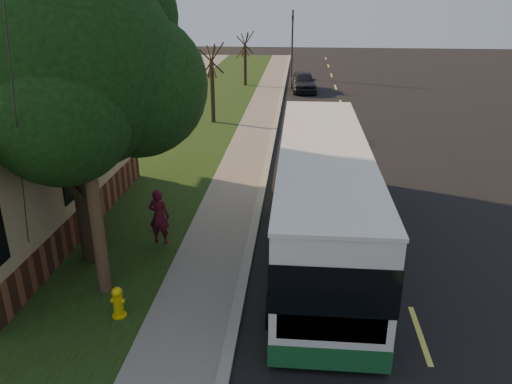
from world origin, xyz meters
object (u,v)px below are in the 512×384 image
(transit_bus, at_px, (322,192))
(distant_car, at_px, (303,81))
(bare_tree_near, at_px, (212,84))
(skateboarder, at_px, (159,216))
(bare_tree_far, at_px, (245,60))
(utility_pole, at_px, (81,104))
(leafy_tree, at_px, (71,67))
(fire_hydrant, at_px, (118,302))
(traffic_signal, at_px, (292,40))

(transit_bus, distance_m, distant_car, 24.03)
(bare_tree_near, relative_size, transit_bus, 0.39)
(skateboarder, bearing_deg, bare_tree_far, -83.52)
(utility_pole, bearing_deg, leafy_tree, 117.60)
(transit_bus, bearing_deg, bare_tree_far, 100.87)
(bare_tree_near, bearing_deg, distant_car, 63.63)
(distant_car, bearing_deg, skateboarder, -104.49)
(bare_tree_near, xyz_separation_m, distant_car, (5.00, 10.08, -1.43))
(fire_hydrant, xyz_separation_m, traffic_signal, (3.10, 34.00, 2.73))
(leafy_tree, relative_size, distant_car, 1.84)
(utility_pole, xyz_separation_m, bare_tree_far, (0.31, 29.01, -2.63))
(bare_tree_far, xyz_separation_m, transit_bus, (4.98, -25.92, -0.40))
(transit_bus, relative_size, distant_car, 2.62)
(leafy_tree, xyz_separation_m, bare_tree_near, (0.67, 15.35, -3.02))
(leafy_tree, xyz_separation_m, bare_tree_far, (1.17, 27.35, -3.16))
(transit_bus, height_order, distant_car, transit_bus)
(traffic_signal, bearing_deg, distant_car, -80.41)
(bare_tree_near, xyz_separation_m, traffic_signal, (4.00, 16.00, 1.01))
(leafy_tree, xyz_separation_m, traffic_signal, (4.67, 31.35, -2.00))
(skateboarder, bearing_deg, transit_bus, -167.98)
(bare_tree_near, bearing_deg, traffic_signal, 75.96)
(utility_pole, bearing_deg, distant_car, 79.94)
(utility_pole, relative_size, distant_car, 2.14)
(traffic_signal, relative_size, transit_bus, 0.49)
(bare_tree_near, height_order, traffic_signal, traffic_signal)
(leafy_tree, bearing_deg, fire_hydrant, -59.33)
(utility_pole, height_order, bare_tree_far, utility_pole)
(distant_car, bearing_deg, utility_pole, -105.03)
(utility_pole, xyz_separation_m, traffic_signal, (3.81, 33.01, -1.47))
(fire_hydrant, height_order, traffic_signal, traffic_signal)
(bare_tree_far, bearing_deg, leafy_tree, -92.45)
(bare_tree_far, bearing_deg, transit_bus, -79.13)
(utility_pole, distance_m, traffic_signal, 33.26)
(utility_pole, relative_size, bare_tree_far, 2.25)
(fire_hydrant, relative_size, traffic_signal, 0.13)
(bare_tree_far, xyz_separation_m, traffic_signal, (3.50, 4.00, 1.16))
(transit_bus, distance_m, skateboarder, 4.67)
(traffic_signal, height_order, skateboarder, traffic_signal)
(traffic_signal, bearing_deg, transit_bus, -87.17)
(traffic_signal, bearing_deg, fire_hydrant, -95.21)
(bare_tree_far, xyz_separation_m, distant_car, (4.50, -1.92, -1.28))
(leafy_tree, height_order, transit_bus, leafy_tree)
(leafy_tree, relative_size, skateboarder, 4.75)
(bare_tree_far, bearing_deg, utility_pole, -90.60)
(utility_pole, relative_size, leafy_tree, 1.16)
(utility_pole, xyz_separation_m, distant_car, (4.81, 27.09, -3.91))
(bare_tree_near, bearing_deg, transit_bus, -68.51)
(skateboarder, bearing_deg, bare_tree_near, -80.84)
(skateboarder, bearing_deg, traffic_signal, -90.20)
(bare_tree_far, bearing_deg, distant_car, -23.06)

